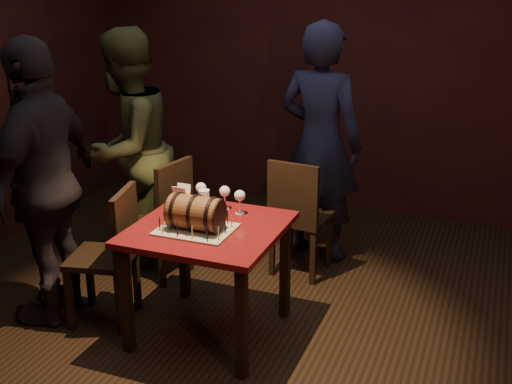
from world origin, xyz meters
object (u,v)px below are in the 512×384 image
Objects in this scene: barrel_cake at (195,213)px; chair_left_front at (112,249)px; wine_glass_left at (201,189)px; pint_of_ale at (204,201)px; chair_left_rear at (165,213)px; pub_table at (208,242)px; wine_glass_right at (240,197)px; person_back at (320,143)px; person_left_rear at (127,150)px; wine_glass_mid at (225,192)px; chair_back at (298,212)px; person_left_front at (45,183)px.

chair_left_front is (-0.62, 0.01, -0.34)m from barrel_cake.
wine_glass_left is 0.17× the size of chair_left_front.
chair_left_rear is at bearing 142.47° from pint_of_ale.
wine_glass_right is (0.10, 0.27, 0.23)m from pub_table.
person_left_rear is (-1.36, -0.65, -0.02)m from person_back.
chair_left_rear is 0.70m from chair_left_front.
wine_glass_mid and wine_glass_right have the same top height.
person_back is at bearing 118.78° from person_left_rear.
chair_back is at bearing 67.16° from wine_glass_mid.
person_back is (0.50, 1.11, 0.08)m from wine_glass_left.
barrel_cake is at bearing -0.53° from chair_left_front.
person_left_front is (-0.89, -0.47, 0.08)m from wine_glass_left.
person_left_front reaches higher than barrel_cake.
wine_glass_right is at bearing -8.83° from wine_glass_left.
person_left_rear is (-1.32, -0.22, 0.40)m from chair_back.
wine_glass_mid is 0.79m from chair_left_rear.
pint_of_ale is 0.08× the size of person_left_front.
pint_of_ale is 0.68m from chair_left_front.
person_left_rear reaches higher than pint_of_ale.
wine_glass_right is at bearing -18.30° from wine_glass_mid.
person_back is 2.10m from person_left_front.
wine_glass_right is 0.17× the size of chair_back.
wine_glass_mid is at bearing -26.26° from chair_left_rear.
person_back reaches higher than chair_left_rear.
barrel_cake is at bearing -111.60° from wine_glass_right.
chair_back reaches higher than pint_of_ale.
pub_table is 0.47× the size of person_back.
person_left_rear is (-1.16, 0.51, 0.06)m from wine_glass_right.
person_back is at bearing 73.69° from wine_glass_mid.
pint_of_ale is 0.16× the size of chair_back.
chair_back is 1.42m from chair_left_front.
pint_of_ale is at bearing -37.53° from chair_left_rear.
person_left_rear is at bearing 155.58° from wine_glass_mid.
person_left_front reaches higher than person_left_rear.
chair_back is at bearing 123.91° from person_left_front.
chair_back is at bearing 102.73° from person_left_rear.
pub_table is 0.38m from wine_glass_mid.
chair_back is (0.27, 1.00, -0.12)m from pub_table.
pub_table is 5.59× the size of wine_glass_mid.
wine_glass_right is 0.09× the size of person_left_front.
pub_table is at bearing -104.95° from chair_back.
chair_left_rear is at bearing -157.83° from chair_back.
barrel_cake is 0.32m from pint_of_ale.
barrel_cake is 0.40m from wine_glass_mid.
person_left_front reaches higher than wine_glass_right.
person_left_rear is at bearing 156.21° from wine_glass_right.
person_left_front is (-0.42, -0.07, 0.42)m from chair_left_front.
barrel_cake is 1.05m from person_left_front.
barrel_cake is 2.35× the size of wine_glass_left.
person_left_front is (-0.03, -0.93, 0.02)m from person_left_rear.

